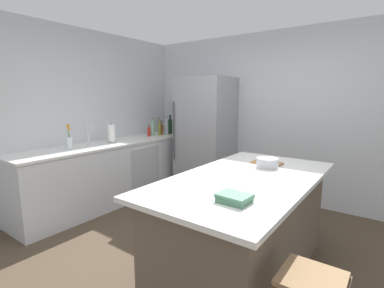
# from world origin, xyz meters

# --- Properties ---
(ground_plane) EXTENTS (7.20, 7.20, 0.00)m
(ground_plane) POSITION_xyz_m (0.00, 0.00, 0.00)
(ground_plane) COLOR #4C3D2D
(wall_rear) EXTENTS (6.00, 0.10, 2.60)m
(wall_rear) POSITION_xyz_m (0.00, 2.25, 1.30)
(wall_rear) COLOR silver
(wall_rear) RESTS_ON ground_plane
(wall_left) EXTENTS (0.10, 6.00, 2.60)m
(wall_left) POSITION_xyz_m (-2.45, 0.00, 1.30)
(wall_left) COLOR silver
(wall_left) RESTS_ON ground_plane
(counter_run_left) EXTENTS (0.68, 2.98, 0.93)m
(counter_run_left) POSITION_xyz_m (-2.08, 0.62, 0.47)
(counter_run_left) COLOR silver
(counter_run_left) RESTS_ON ground_plane
(kitchen_island) EXTENTS (1.09, 2.04, 0.92)m
(kitchen_island) POSITION_xyz_m (0.37, 0.16, 0.46)
(kitchen_island) COLOR brown
(kitchen_island) RESTS_ON ground_plane
(refrigerator) EXTENTS (0.84, 0.75, 1.92)m
(refrigerator) POSITION_xyz_m (-1.18, 1.84, 0.96)
(refrigerator) COLOR #93969B
(refrigerator) RESTS_ON ground_plane
(sink_faucet) EXTENTS (0.15, 0.05, 0.30)m
(sink_faucet) POSITION_xyz_m (-2.12, 0.26, 1.09)
(sink_faucet) COLOR silver
(sink_faucet) RESTS_ON counter_run_left
(flower_vase) EXTENTS (0.07, 0.07, 0.34)m
(flower_vase) POSITION_xyz_m (-2.08, -0.07, 1.04)
(flower_vase) COLOR silver
(flower_vase) RESTS_ON counter_run_left
(paper_towel_roll) EXTENTS (0.14, 0.14, 0.31)m
(paper_towel_roll) POSITION_xyz_m (-2.07, 0.61, 1.06)
(paper_towel_roll) COLOR gray
(paper_towel_roll) RESTS_ON counter_run_left
(syrup_bottle) EXTENTS (0.06, 0.06, 0.26)m
(syrup_bottle) POSITION_xyz_m (-2.00, 2.00, 1.03)
(syrup_bottle) COLOR #5B3319
(syrup_bottle) RESTS_ON counter_run_left
(wine_bottle) EXTENTS (0.08, 0.08, 0.35)m
(wine_bottle) POSITION_xyz_m (-2.01, 1.90, 1.07)
(wine_bottle) COLOR #19381E
(wine_bottle) RESTS_ON counter_run_left
(soda_bottle) EXTENTS (0.08, 0.08, 0.33)m
(soda_bottle) POSITION_xyz_m (-2.02, 1.81, 1.06)
(soda_bottle) COLOR silver
(soda_bottle) RESTS_ON counter_run_left
(vinegar_bottle) EXTENTS (0.06, 0.06, 0.26)m
(vinegar_bottle) POSITION_xyz_m (-2.06, 1.72, 1.03)
(vinegar_bottle) COLOR #994C23
(vinegar_bottle) RESTS_ON counter_run_left
(olive_oil_bottle) EXTENTS (0.06, 0.06, 0.31)m
(olive_oil_bottle) POSITION_xyz_m (-2.02, 1.62, 1.05)
(olive_oil_bottle) COLOR olive
(olive_oil_bottle) RESTS_ON counter_run_left
(gin_bottle) EXTENTS (0.07, 0.07, 0.31)m
(gin_bottle) POSITION_xyz_m (-2.09, 1.52, 1.05)
(gin_bottle) COLOR #8CB79E
(gin_bottle) RESTS_ON counter_run_left
(hot_sauce_bottle) EXTENTS (0.05, 0.05, 0.20)m
(hot_sauce_bottle) POSITION_xyz_m (-2.09, 1.42, 1.01)
(hot_sauce_bottle) COLOR red
(hot_sauce_bottle) RESTS_ON counter_run_left
(cookbook_stack) EXTENTS (0.23, 0.19, 0.06)m
(cookbook_stack) POSITION_xyz_m (0.57, -0.44, 0.94)
(cookbook_stack) COLOR #4C7F60
(cookbook_stack) RESTS_ON kitchen_island
(mixing_bowl) EXTENTS (0.22, 0.22, 0.09)m
(mixing_bowl) POSITION_xyz_m (0.39, 0.60, 0.96)
(mixing_bowl) COLOR #B2B5BA
(mixing_bowl) RESTS_ON kitchen_island
(cutting_board) EXTENTS (0.31, 0.19, 0.02)m
(cutting_board) POSITION_xyz_m (0.33, 0.74, 0.93)
(cutting_board) COLOR #9E7042
(cutting_board) RESTS_ON kitchen_island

